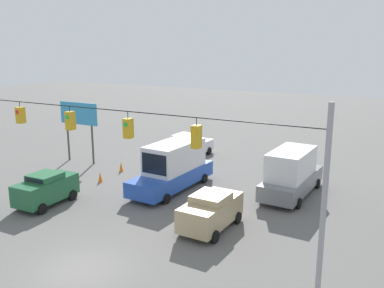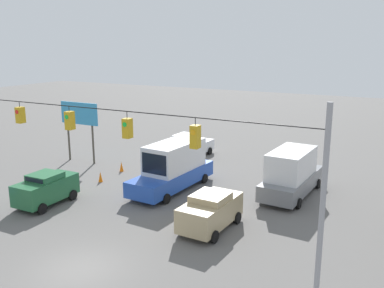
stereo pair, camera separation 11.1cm
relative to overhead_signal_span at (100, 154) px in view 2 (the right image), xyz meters
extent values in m
plane|color=#605E5B|center=(0.06, 1.61, -4.82)|extent=(140.00, 140.00, 0.00)
cylinder|color=#939399|center=(-9.65, 0.00, -0.94)|extent=(0.20, 0.20, 7.76)
cylinder|color=black|center=(0.06, 0.00, 2.03)|extent=(19.42, 0.04, 0.04)
cube|color=gold|center=(-4.74, 0.00, 1.29)|extent=(0.32, 0.36, 0.90)
cylinder|color=black|center=(-4.74, 0.00, 1.88)|extent=(0.03, 0.03, 0.30)
cylinder|color=orange|center=(-4.74, 0.19, 1.49)|extent=(0.20, 0.02, 0.20)
cube|color=gold|center=(-1.54, 0.00, 1.32)|extent=(0.32, 0.36, 0.83)
cylinder|color=black|center=(-1.54, 0.00, 1.88)|extent=(0.03, 0.03, 0.30)
cylinder|color=green|center=(-1.54, 0.19, 1.51)|extent=(0.20, 0.02, 0.20)
cube|color=gold|center=(1.66, 0.00, 1.38)|extent=(0.32, 0.36, 0.83)
cylinder|color=black|center=(1.66, 0.00, 1.91)|extent=(0.03, 0.03, 0.24)
cylinder|color=green|center=(1.66, 0.19, 1.56)|extent=(0.20, 0.02, 0.20)
cube|color=gold|center=(4.86, 0.00, 1.38)|extent=(0.32, 0.36, 0.78)
cylinder|color=black|center=(4.86, 0.00, 1.90)|extent=(0.03, 0.03, 0.27)
cylinder|color=red|center=(4.86, 0.19, 1.55)|extent=(0.20, 0.02, 0.20)
cube|color=tan|center=(-3.11, -4.85, -3.87)|extent=(2.07, 4.26, 1.27)
cube|color=tan|center=(-3.11, -4.85, -3.06)|extent=(1.81, 1.91, 0.36)
cube|color=black|center=(-3.15, -5.78, -3.06)|extent=(1.51, 0.09, 0.25)
cylinder|color=black|center=(-4.11, -6.17, -4.50)|extent=(0.25, 0.65, 0.64)
cylinder|color=black|center=(-2.23, -6.25, -4.50)|extent=(0.25, 0.65, 0.64)
cylinder|color=black|center=(-3.99, -3.45, -4.50)|extent=(0.25, 0.65, 0.64)
cylinder|color=black|center=(-2.11, -3.54, -4.50)|extent=(0.25, 0.65, 0.64)
cube|color=#234CB2|center=(1.86, -9.26, -4.00)|extent=(2.76, 7.35, 1.00)
cube|color=silver|center=(1.84, -9.62, -2.57)|extent=(2.42, 4.74, 1.86)
cube|color=black|center=(1.98, -7.31, -2.57)|extent=(1.86, 0.13, 1.30)
cylinder|color=black|center=(3.17, -6.99, -4.50)|extent=(0.26, 0.65, 0.64)
cylinder|color=black|center=(0.84, -6.85, -4.50)|extent=(0.26, 0.65, 0.64)
cylinder|color=black|center=(2.88, -11.68, -4.50)|extent=(0.26, 0.65, 0.64)
cylinder|color=black|center=(0.56, -11.53, -4.50)|extent=(0.26, 0.65, 0.64)
cube|color=#236038|center=(7.23, -3.36, -3.86)|extent=(1.85, 3.96, 1.28)
cube|color=#236038|center=(7.23, -3.36, -3.05)|extent=(1.67, 1.76, 0.36)
cube|color=black|center=(7.22, -2.48, -3.05)|extent=(1.42, 0.05, 0.25)
cylinder|color=black|center=(8.09, -2.06, -4.50)|extent=(0.23, 0.64, 0.64)
cylinder|color=black|center=(6.32, -2.10, -4.50)|extent=(0.23, 0.64, 0.64)
cylinder|color=black|center=(8.15, -4.61, -4.50)|extent=(0.23, 0.64, 0.64)
cylinder|color=black|center=(6.37, -4.65, -4.50)|extent=(0.23, 0.64, 0.64)
cube|color=silver|center=(4.70, -17.14, -4.05)|extent=(2.17, 5.31, 0.90)
cube|color=silver|center=(4.73, -16.52, -3.15)|extent=(1.85, 1.97, 0.90)
cube|color=black|center=(4.78, -15.57, -3.15)|extent=(1.53, 0.10, 0.63)
cylinder|color=black|center=(5.74, -15.50, -4.50)|extent=(0.25, 0.65, 0.64)
cylinder|color=black|center=(3.83, -15.40, -4.50)|extent=(0.25, 0.65, 0.64)
cylinder|color=black|center=(5.57, -18.88, -4.50)|extent=(0.25, 0.65, 0.64)
cylinder|color=black|center=(3.66, -18.79, -4.50)|extent=(0.25, 0.65, 0.64)
cube|color=slate|center=(-5.50, -12.05, -4.00)|extent=(2.64, 6.64, 1.00)
cube|color=silver|center=(-5.48, -11.73, -2.64)|extent=(2.33, 4.28, 1.72)
cube|color=black|center=(-5.59, -13.82, -2.64)|extent=(1.83, 0.12, 1.21)
cylinder|color=black|center=(-6.75, -14.11, -4.50)|extent=(0.25, 0.65, 0.64)
cylinder|color=black|center=(-4.47, -14.23, -4.50)|extent=(0.25, 0.65, 0.64)
cylinder|color=black|center=(-6.52, -9.88, -4.50)|extent=(0.25, 0.65, 0.64)
cylinder|color=black|center=(-4.24, -10.00, -4.50)|extent=(0.25, 0.65, 0.64)
cone|color=orange|center=(7.36, -3.22, -4.45)|extent=(0.31, 0.31, 0.74)
cone|color=orange|center=(7.28, -5.79, -4.45)|extent=(0.31, 0.31, 0.74)
cone|color=orange|center=(7.16, -8.27, -4.45)|extent=(0.31, 0.31, 0.74)
cone|color=orange|center=(7.40, -11.02, -4.45)|extent=(0.31, 0.31, 0.74)
cylinder|color=#4C473D|center=(10.70, -11.71, -3.24)|extent=(0.16, 0.16, 3.16)
cylinder|color=#4C473D|center=(13.31, -11.71, -3.24)|extent=(0.16, 0.16, 3.16)
cube|color=#338CBF|center=(12.01, -11.71, -0.77)|extent=(3.73, 0.12, 1.78)
camera|label=1|loc=(-12.05, 14.23, 4.80)|focal=40.00mm
camera|label=2|loc=(-12.15, 14.18, 4.80)|focal=40.00mm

